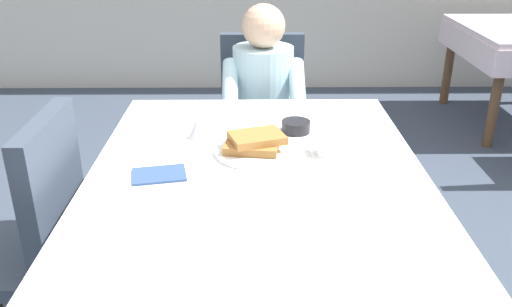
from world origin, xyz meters
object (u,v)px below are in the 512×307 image
Objects in this scene: chair_left_side at (30,230)px; breakfast_stack at (255,142)px; knife_right_of_plate at (309,155)px; spoon_near_edge at (272,195)px; fork_left_of_plate at (200,155)px; plate_breakfast at (254,151)px; syrup_pitcher at (198,128)px; diner_person at (263,97)px; cup_coffee at (327,143)px; chair_diner at (262,112)px; bowl_butter at (296,126)px; dining_table_main at (257,198)px.

chair_left_side reaches higher than breakfast_stack.
spoon_near_edge is at bearing 152.07° from knife_right_of_plate.
spoon_near_edge is (-0.14, -0.29, 0.00)m from knife_right_of_plate.
fork_left_of_plate is 1.20× the size of spoon_near_edge.
plate_breakfast is 1.22× the size of breakfast_stack.
syrup_pitcher reaches higher than breakfast_stack.
breakfast_stack is at bearing 81.81° from knife_right_of_plate.
syrup_pitcher is at bearing 69.70° from diner_person.
spoon_near_edge is (0.05, -0.31, -0.04)m from breakfast_stack.
plate_breakfast is at bearing 177.85° from cup_coffee.
chair_left_side reaches higher than syrup_pitcher.
diner_person is 7.47× the size of spoon_near_edge.
chair_diner is at bearing 87.17° from plate_breakfast.
diner_person is at bearing 99.57° from bowl_butter.
fork_left_of_plate is at bearing -174.14° from breakfast_stack.
chair_left_side is 0.63m from fork_left_of_plate.
chair_diner is at bearing -18.08° from fork_left_of_plate.
breakfast_stack is 1.27× the size of fork_left_of_plate.
fork_left_of_plate is (0.02, -0.17, -0.04)m from syrup_pitcher.
dining_table_main is 0.78m from chair_left_side.
plate_breakfast is 0.19m from knife_right_of_plate.
breakfast_stack is (0.76, 0.16, 0.25)m from chair_left_side.
chair_diner is 1.03m from plate_breakfast.
syrup_pitcher is at bearing 160.96° from cup_coffee.
chair_diner is 1.00× the size of chair_left_side.
cup_coffee is at bearing -2.06° from breakfast_stack.
bowl_butter is at bearing 51.43° from plate_breakfast.
dining_table_main is 1.64× the size of chair_diner.
plate_breakfast is at bearing 87.17° from chair_diner.
cup_coffee is 0.75× the size of spoon_near_edge.
chair_diner reaches higher than bowl_butter.
chair_left_side is 0.68m from syrup_pitcher.
plate_breakfast is 0.25m from cup_coffee.
cup_coffee reaches higher than dining_table_main.
plate_breakfast is 0.32m from spoon_near_edge.
chair_diner is 0.85m from bowl_butter.
cup_coffee is 0.23m from bowl_butter.
chair_left_side reaches higher than bowl_butter.
knife_right_of_plate reaches higher than dining_table_main.
chair_diner is at bearing 87.22° from breakfast_stack.
syrup_pitcher reaches higher than knife_right_of_plate.
chair_left_side reaches higher than knife_right_of_plate.
chair_diner reaches higher than breakfast_stack.
cup_coffee is 0.44m from fork_left_of_plate.
plate_breakfast is (-0.05, -1.01, 0.22)m from chair_diner.
syrup_pitcher is 0.53× the size of spoon_near_edge.
chair_left_side is 4.65× the size of knife_right_of_plate.
dining_table_main is 0.26m from fork_left_of_plate.
syrup_pitcher is at bearing 144.46° from plate_breakfast.
dining_table_main is 1.36× the size of diner_person.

